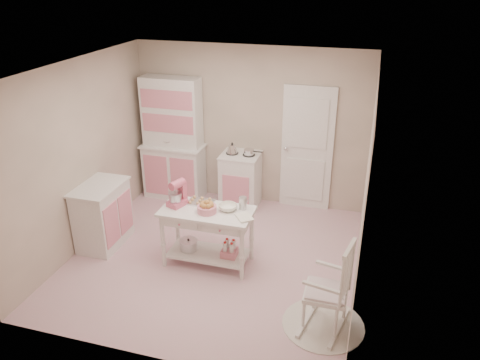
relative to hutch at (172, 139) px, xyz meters
The scene contains 14 objects.
room_shell 2.18m from the hutch, 52.36° to the right, with size 3.84×3.84×2.62m.
door 2.24m from the hutch, ahead, with size 0.82×0.05×2.04m, color white.
hutch is the anchor object (origin of this frame).
stove 1.33m from the hutch, ahead, with size 0.62×0.57×0.92m, color white.
base_cabinet 1.87m from the hutch, 101.36° to the right, with size 0.54×0.84×0.92m, color white.
lace_rug 4.02m from the hutch, 41.87° to the right, with size 0.92×0.92×0.01m, color white.
rocking_chair 3.92m from the hutch, 41.87° to the right, with size 0.48×0.72×1.10m, color white.
work_table 2.27m from the hutch, 55.15° to the right, with size 1.20×0.60×0.80m, color white.
stand_mixer 1.95m from the hutch, 64.98° to the right, with size 0.20×0.28×0.34m, color #D85B79.
cookie_tray 1.96m from the hutch, 55.74° to the right, with size 0.34×0.24×0.02m, color silver.
bread_basket 2.24m from the hutch, 55.46° to the right, with size 0.25×0.25×0.09m, color pink.
mixing_bowl 2.28m from the hutch, 48.61° to the right, with size 0.24×0.24×0.08m, color white.
metal_pitcher 2.35m from the hutch, 44.01° to the right, with size 0.10×0.10×0.17m, color silver.
recipe_book 2.56m from the hutch, 48.38° to the right, with size 0.18×0.24×0.02m, color white.
Camera 1 is at (1.85, -5.13, 3.66)m, focal length 35.00 mm.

